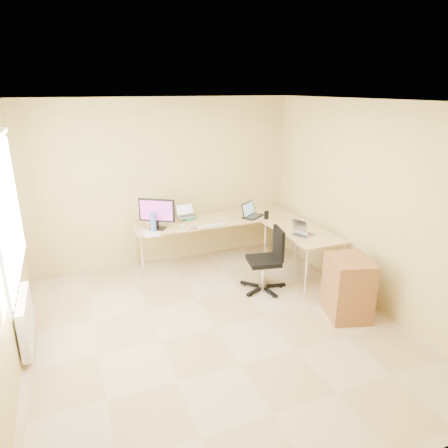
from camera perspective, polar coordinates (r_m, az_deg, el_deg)
name	(u,v)px	position (r m, az deg, el deg)	size (l,w,h in m)	color
floor	(215,328)	(4.96, -1.21, -14.55)	(4.50, 4.50, 0.00)	tan
ceiling	(214,101)	(4.15, -1.47, 17.02)	(4.50, 4.50, 0.00)	white
wall_back	(165,183)	(6.46, -8.39, 5.83)	(4.50, 4.50, 0.00)	tan
wall_front	(347,339)	(2.61, 16.97, -15.31)	(4.50, 4.50, 0.00)	tan
wall_right	(369,206)	(5.45, 19.83, 2.47)	(4.50, 4.50, 0.00)	tan
desk_main	(217,240)	(6.57, -1.01, -2.28)	(2.65, 0.70, 0.73)	tan
desk_return	(301,254)	(6.16, 10.89, -4.13)	(0.70, 1.30, 0.73)	tan
monitor	(157,214)	(6.00, -9.48, 1.42)	(0.55, 0.18, 0.47)	black
book_stack	(187,217)	(6.49, -5.33, 0.99)	(0.20, 0.27, 0.04)	#19826D
laptop_center	(187,211)	(6.42, -5.33, 1.89)	(0.30, 0.23, 0.19)	#B8B8B8
laptop_black	(253,210)	(6.53, 4.14, 2.01)	(0.37, 0.27, 0.24)	black
keyboard	(211,225)	(6.11, -1.88, -0.19)	(0.44, 0.12, 0.02)	silver
mouse	(222,218)	(6.43, -0.21, 0.83)	(0.09, 0.06, 0.03)	silver
mug	(182,227)	(5.98, -5.90, -0.43)	(0.09, 0.09, 0.08)	silver
cd_stack	(193,227)	(6.03, -4.45, -0.48)	(0.12, 0.12, 0.03)	#BBBBBB
water_bottle	(153,222)	(5.93, -10.00, 0.30)	(0.08, 0.08, 0.29)	#3F5EAA
papers	(151,233)	(5.89, -10.29, -1.33)	(0.21, 0.31, 0.01)	silver
white_box	(159,220)	(6.33, -9.21, 0.51)	(0.20, 0.15, 0.07)	beige
desk_fan	(149,214)	(6.32, -10.60, 1.47)	(0.24, 0.24, 0.30)	white
black_cup	(266,215)	(6.46, 6.04, 1.27)	(0.07, 0.07, 0.13)	black
laptop_return	(304,228)	(5.83, 11.24, -0.57)	(0.24, 0.31, 0.21)	#A0A1AD
office_chair	(264,257)	(5.62, 5.63, -4.64)	(0.55, 0.55, 0.91)	black
cabinet	(348,289)	(5.27, 17.12, -8.80)	(0.47, 0.59, 0.81)	olive
radiator	(26,320)	(4.94, -26.26, -12.15)	(0.09, 0.80, 0.55)	white
window	(4,214)	(4.49, -28.69, 1.21)	(0.10, 1.80, 1.40)	white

